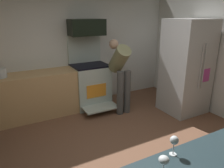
# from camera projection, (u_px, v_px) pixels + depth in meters

# --- Properties ---
(ground_plane) EXTENTS (5.20, 4.80, 0.02)m
(ground_plane) POSITION_uv_depth(u_px,v_px,m) (119.00, 159.00, 3.12)
(ground_plane) COLOR brown
(wall_back) EXTENTS (5.20, 0.12, 2.60)m
(wall_back) POSITION_uv_depth(u_px,v_px,m) (66.00, 47.00, 4.66)
(wall_back) COLOR silver
(wall_back) RESTS_ON ground
(lower_cabinet_run) EXTENTS (2.40, 0.60, 0.90)m
(lower_cabinet_run) POSITION_uv_depth(u_px,v_px,m) (30.00, 96.00, 4.22)
(lower_cabinet_run) COLOR tan
(lower_cabinet_run) RESTS_ON ground
(oven_range) EXTENTS (0.76, 1.01, 1.56)m
(oven_range) POSITION_uv_depth(u_px,v_px,m) (90.00, 84.00, 4.77)
(oven_range) COLOR #B5C2BA
(oven_range) RESTS_ON ground
(microwave) EXTENTS (0.74, 0.38, 0.34)m
(microwave) POSITION_uv_depth(u_px,v_px,m) (87.00, 27.00, 4.47)
(microwave) COLOR black
(microwave) RESTS_ON oven_range
(refrigerator) EXTENTS (0.82, 0.78, 1.91)m
(refrigerator) POSITION_uv_depth(u_px,v_px,m) (186.00, 67.00, 4.38)
(refrigerator) COLOR #BDBCBD
(refrigerator) RESTS_ON ground
(person_cook) EXTENTS (0.31, 0.64, 1.49)m
(person_cook) POSITION_uv_depth(u_px,v_px,m) (121.00, 70.00, 4.38)
(person_cook) COLOR #4C4C4C
(person_cook) RESTS_ON ground
(wine_glass_mid) EXTENTS (0.07, 0.07, 0.17)m
(wine_glass_mid) POSITION_uv_depth(u_px,v_px,m) (174.00, 141.00, 1.73)
(wine_glass_mid) COLOR silver
(wine_glass_mid) RESTS_ON counter_island
(wine_glass_far) EXTENTS (0.08, 0.08, 0.14)m
(wine_glass_far) POSITION_uv_depth(u_px,v_px,m) (164.00, 161.00, 1.54)
(wine_glass_far) COLOR silver
(wine_glass_far) RESTS_ON counter_island
(stock_pot) EXTENTS (0.23, 0.23, 0.17)m
(stock_pot) POSITION_uv_depth(u_px,v_px,m) (0.00, 73.00, 3.85)
(stock_pot) COLOR silver
(stock_pot) RESTS_ON lower_cabinet_run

